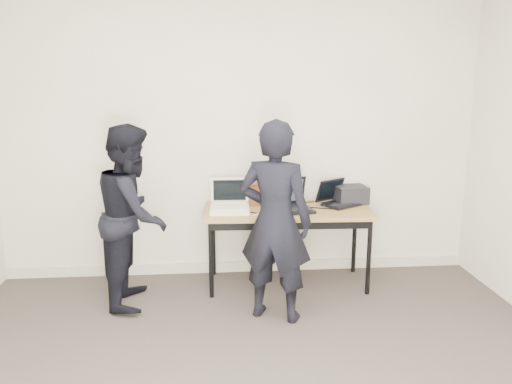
{
  "coord_description": "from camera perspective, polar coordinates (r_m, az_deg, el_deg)",
  "views": [
    {
      "loc": [
        -0.24,
        -2.43,
        1.87
      ],
      "look_at": [
        0.1,
        1.6,
        0.95
      ],
      "focal_mm": 35.0,
      "sensor_mm": 36.0,
      "label": 1
    }
  ],
  "objects": [
    {
      "name": "room",
      "position": [
        2.5,
        0.77,
        0.8
      ],
      "size": [
        4.6,
        4.6,
        2.8
      ],
      "color": "#3D342E",
      "rests_on": "ground"
    },
    {
      "name": "laptop_beige",
      "position": [
        4.46,
        -3.03,
        -1.43
      ],
      "size": [
        0.36,
        0.35,
        0.28
      ],
      "rotation": [
        0.0,
        0.0,
        -0.03
      ],
      "color": "beige",
      "rests_on": "desk"
    },
    {
      "name": "cables",
      "position": [
        4.52,
        3.01,
        -1.91
      ],
      "size": [
        1.01,
        0.44,
        0.01
      ],
      "rotation": [
        0.0,
        0.0,
        0.05
      ],
      "color": "black",
      "rests_on": "desk"
    },
    {
      "name": "desk",
      "position": [
        4.53,
        3.66,
        -2.72
      ],
      "size": [
        1.52,
        0.7,
        0.72
      ],
      "rotation": [
        0.0,
        0.0,
        -0.04
      ],
      "color": "olive",
      "rests_on": "ground"
    },
    {
      "name": "power_brick",
      "position": [
        4.32,
        1.11,
        -2.46
      ],
      "size": [
        0.07,
        0.04,
        0.03
      ],
      "primitive_type": "cube",
      "rotation": [
        0.0,
        0.0,
        -0.03
      ],
      "color": "black",
      "rests_on": "desk"
    },
    {
      "name": "leather_satchel",
      "position": [
        4.68,
        1.12,
        0.17
      ],
      "size": [
        0.38,
        0.21,
        0.25
      ],
      "rotation": [
        0.0,
        0.0,
        0.1
      ],
      "color": "brown",
      "rests_on": "desk"
    },
    {
      "name": "person_typist",
      "position": [
        3.86,
        2.2,
        -3.41
      ],
      "size": [
        0.68,
        0.58,
        1.59
      ],
      "primitive_type": "imported",
      "rotation": [
        0.0,
        0.0,
        2.73
      ],
      "color": "black",
      "rests_on": "ground"
    },
    {
      "name": "person_observer",
      "position": [
        4.29,
        -13.88,
        -2.58
      ],
      "size": [
        0.58,
        0.74,
        1.52
      ],
      "primitive_type": "imported",
      "rotation": [
        0.0,
        0.0,
        1.57
      ],
      "color": "black",
      "rests_on": "ground"
    },
    {
      "name": "laptop_center",
      "position": [
        4.49,
        3.83,
        -1.25
      ],
      "size": [
        0.42,
        0.41,
        0.28
      ],
      "rotation": [
        0.0,
        0.0,
        0.18
      ],
      "color": "black",
      "rests_on": "desk"
    },
    {
      "name": "laptop_right",
      "position": [
        4.72,
        9.26,
        -0.82
      ],
      "size": [
        0.43,
        0.43,
        0.23
      ],
      "rotation": [
        0.0,
        0.0,
        0.57
      ],
      "color": "black",
      "rests_on": "desk"
    },
    {
      "name": "baseboard",
      "position": [
        5.01,
        -1.76,
        -8.5
      ],
      "size": [
        4.5,
        0.03,
        0.1
      ],
      "primitive_type": "cube",
      "color": "#B8B198",
      "rests_on": "ground"
    },
    {
      "name": "tissue",
      "position": [
        4.65,
        1.48,
        2.07
      ],
      "size": [
        0.15,
        0.12,
        0.08
      ],
      "primitive_type": "ellipsoid",
      "rotation": [
        0.0,
        0.0,
        -0.16
      ],
      "color": "white",
      "rests_on": "leather_satchel"
    },
    {
      "name": "equipment_box",
      "position": [
        4.8,
        10.81,
        -0.29
      ],
      "size": [
        0.31,
        0.27,
        0.16
      ],
      "primitive_type": "cube",
      "rotation": [
        0.0,
        0.0,
        0.1
      ],
      "color": "black",
      "rests_on": "desk"
    }
  ]
}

